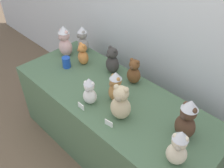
# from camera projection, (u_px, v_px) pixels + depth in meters

# --- Properties ---
(ground_plane) EXTENTS (10.00, 10.00, 0.00)m
(ground_plane) POSITION_uv_depth(u_px,v_px,m) (94.00, 161.00, 2.43)
(ground_plane) COLOR brown
(wall_back) EXTENTS (7.00, 0.08, 2.60)m
(wall_back) POSITION_uv_depth(u_px,v_px,m) (165.00, 8.00, 2.10)
(wall_back) COLOR silver
(wall_back) RESTS_ON ground_plane
(display_table) EXTENTS (1.93, 0.77, 0.71)m
(display_table) POSITION_uv_depth(u_px,v_px,m) (112.00, 123.00, 2.35)
(display_table) COLOR #4C6B4C
(display_table) RESTS_ON ground_plane
(teddy_bear_charcoal) EXTENTS (0.16, 0.14, 0.27)m
(teddy_bear_charcoal) POSITION_uv_depth(u_px,v_px,m) (112.00, 61.00, 2.31)
(teddy_bear_charcoal) COLOR #383533
(teddy_bear_charcoal) RESTS_ON display_table
(teddy_bear_caramel) EXTENTS (0.15, 0.13, 0.29)m
(teddy_bear_caramel) POSITION_uv_depth(u_px,v_px,m) (116.00, 87.00, 1.99)
(teddy_bear_caramel) COLOR #B27A42
(teddy_bear_caramel) RESTS_ON display_table
(teddy_bear_ash) EXTENTS (0.16, 0.15, 0.29)m
(teddy_bear_ash) POSITION_uv_depth(u_px,v_px,m) (83.00, 40.00, 2.60)
(teddy_bear_ash) COLOR gray
(teddy_bear_ash) RESTS_ON display_table
(teddy_bear_sand) EXTENTS (0.20, 0.18, 0.31)m
(teddy_bear_sand) POSITION_uv_depth(u_px,v_px,m) (121.00, 103.00, 1.83)
(teddy_bear_sand) COLOR #CCB78E
(teddy_bear_sand) RESTS_ON display_table
(teddy_bear_snow) EXTENTS (0.15, 0.14, 0.25)m
(teddy_bear_snow) POSITION_uv_depth(u_px,v_px,m) (90.00, 91.00, 1.97)
(teddy_bear_snow) COLOR white
(teddy_bear_snow) RESTS_ON display_table
(teddy_bear_cocoa) EXTENTS (0.18, 0.16, 0.34)m
(teddy_bear_cocoa) POSITION_uv_depth(u_px,v_px,m) (187.00, 119.00, 1.68)
(teddy_bear_cocoa) COLOR #4C3323
(teddy_bear_cocoa) RESTS_ON display_table
(teddy_bear_blush) EXTENTS (0.16, 0.14, 0.33)m
(teddy_bear_blush) POSITION_uv_depth(u_px,v_px,m) (65.00, 41.00, 2.53)
(teddy_bear_blush) COLOR beige
(teddy_bear_blush) RESTS_ON display_table
(teddy_bear_chestnut) EXTENTS (0.14, 0.13, 0.25)m
(teddy_bear_chestnut) POSITION_uv_depth(u_px,v_px,m) (134.00, 72.00, 2.19)
(teddy_bear_chestnut) COLOR brown
(teddy_bear_chestnut) RESTS_ON display_table
(teddy_bear_cream) EXTENTS (0.17, 0.16, 0.29)m
(teddy_bear_cream) POSITION_uv_depth(u_px,v_px,m) (178.00, 148.00, 1.52)
(teddy_bear_cream) COLOR beige
(teddy_bear_cream) RESTS_ON display_table
(teddy_bear_ginger) EXTENTS (0.13, 0.12, 0.23)m
(teddy_bear_ginger) POSITION_uv_depth(u_px,v_px,m) (83.00, 55.00, 2.43)
(teddy_bear_ginger) COLOR #D17F3D
(teddy_bear_ginger) RESTS_ON display_table
(party_cup_blue) EXTENTS (0.08, 0.08, 0.11)m
(party_cup_blue) POSITION_uv_depth(u_px,v_px,m) (66.00, 62.00, 2.42)
(party_cup_blue) COLOR blue
(party_cup_blue) RESTS_ON display_table
(name_card_front_left) EXTENTS (0.07, 0.02, 0.05)m
(name_card_front_left) POSITION_uv_depth(u_px,v_px,m) (109.00, 123.00, 1.84)
(name_card_front_left) COLOR white
(name_card_front_left) RESTS_ON display_table
(name_card_front_middle) EXTENTS (0.07, 0.01, 0.05)m
(name_card_front_middle) POSITION_uv_depth(u_px,v_px,m) (81.00, 106.00, 1.98)
(name_card_front_middle) COLOR white
(name_card_front_middle) RESTS_ON display_table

